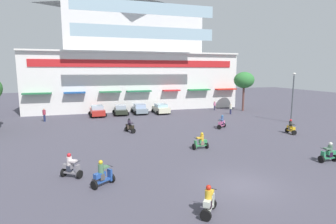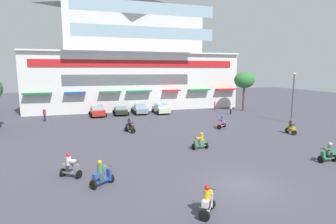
{
  "view_description": "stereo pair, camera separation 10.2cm",
  "coord_description": "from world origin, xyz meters",
  "px_view_note": "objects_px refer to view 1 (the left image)",
  "views": [
    {
      "loc": [
        -8.55,
        -12.83,
        6.66
      ],
      "look_at": [
        1.12,
        18.27,
        1.58
      ],
      "focal_mm": 28.66,
      "sensor_mm": 36.0,
      "label": 1
    },
    {
      "loc": [
        -8.45,
        -12.86,
        6.66
      ],
      "look_at": [
        1.12,
        18.27,
        1.58
      ],
      "focal_mm": 28.66,
      "sensor_mm": 36.0,
      "label": 2
    }
  ],
  "objects_px": {
    "scooter_rider_3": "(222,123)",
    "pedestrian_0": "(215,105)",
    "scooter_rider_7": "(201,142)",
    "scooter_rider_6": "(329,154)",
    "streetlamp_near": "(293,93)",
    "pedestrian_1": "(231,108)",
    "scooter_rider_0": "(71,167)",
    "scooter_rider_1": "(103,175)",
    "pedestrian_2": "(44,114)",
    "scooter_rider_4": "(291,128)",
    "scooter_rider_5": "(130,127)",
    "plaza_tree_1": "(244,80)",
    "scooter_rider_8": "(209,202)",
    "parked_car_1": "(121,110)",
    "parked_car_0": "(97,111)",
    "parked_car_3": "(161,109)",
    "parked_car_2": "(140,109)"
  },
  "relations": [
    {
      "from": "parked_car_3",
      "to": "scooter_rider_0",
      "type": "distance_m",
      "value": 25.8
    },
    {
      "from": "scooter_rider_7",
      "to": "scooter_rider_8",
      "type": "height_order",
      "value": "scooter_rider_8"
    },
    {
      "from": "scooter_rider_3",
      "to": "pedestrian_0",
      "type": "distance_m",
      "value": 14.36
    },
    {
      "from": "plaza_tree_1",
      "to": "scooter_rider_4",
      "type": "bearing_deg",
      "value": -105.42
    },
    {
      "from": "scooter_rider_3",
      "to": "scooter_rider_6",
      "type": "relative_size",
      "value": 1.04
    },
    {
      "from": "scooter_rider_3",
      "to": "scooter_rider_4",
      "type": "relative_size",
      "value": 1.0
    },
    {
      "from": "parked_car_1",
      "to": "parked_car_0",
      "type": "bearing_deg",
      "value": -173.06
    },
    {
      "from": "scooter_rider_3",
      "to": "scooter_rider_5",
      "type": "height_order",
      "value": "scooter_rider_3"
    },
    {
      "from": "scooter_rider_4",
      "to": "streetlamp_near",
      "type": "xyz_separation_m",
      "value": [
        4.68,
        5.2,
        3.11
      ]
    },
    {
      "from": "scooter_rider_0",
      "to": "pedestrian_1",
      "type": "xyz_separation_m",
      "value": [
        22.29,
        18.86,
        0.22
      ]
    },
    {
      "from": "parked_car_3",
      "to": "pedestrian_1",
      "type": "height_order",
      "value": "pedestrian_1"
    },
    {
      "from": "plaza_tree_1",
      "to": "scooter_rider_5",
      "type": "xyz_separation_m",
      "value": [
        -20.56,
        -10.13,
        -4.39
      ]
    },
    {
      "from": "scooter_rider_3",
      "to": "scooter_rider_7",
      "type": "height_order",
      "value": "scooter_rider_3"
    },
    {
      "from": "parked_car_3",
      "to": "pedestrian_2",
      "type": "height_order",
      "value": "pedestrian_2"
    },
    {
      "from": "scooter_rider_0",
      "to": "pedestrian_2",
      "type": "xyz_separation_m",
      "value": [
        -4.17,
        20.76,
        0.33
      ]
    },
    {
      "from": "scooter_rider_6",
      "to": "pedestrian_1",
      "type": "xyz_separation_m",
      "value": [
        4.41,
        21.41,
        0.26
      ]
    },
    {
      "from": "plaza_tree_1",
      "to": "scooter_rider_0",
      "type": "distance_m",
      "value": 33.99
    },
    {
      "from": "parked_car_3",
      "to": "scooter_rider_4",
      "type": "bearing_deg",
      "value": -61.16
    },
    {
      "from": "scooter_rider_1",
      "to": "scooter_rider_6",
      "type": "bearing_deg",
      "value": -2.38
    },
    {
      "from": "streetlamp_near",
      "to": "parked_car_2",
      "type": "bearing_deg",
      "value": 143.68
    },
    {
      "from": "plaza_tree_1",
      "to": "parked_car_0",
      "type": "height_order",
      "value": "plaza_tree_1"
    },
    {
      "from": "parked_car_2",
      "to": "scooter_rider_0",
      "type": "distance_m",
      "value": 25.17
    },
    {
      "from": "scooter_rider_4",
      "to": "plaza_tree_1",
      "type": "bearing_deg",
      "value": 74.58
    },
    {
      "from": "parked_car_1",
      "to": "parked_car_2",
      "type": "bearing_deg",
      "value": 1.42
    },
    {
      "from": "scooter_rider_0",
      "to": "pedestrian_1",
      "type": "distance_m",
      "value": 29.2
    },
    {
      "from": "streetlamp_near",
      "to": "pedestrian_1",
      "type": "bearing_deg",
      "value": 116.8
    },
    {
      "from": "parked_car_0",
      "to": "parked_car_2",
      "type": "distance_m",
      "value": 6.42
    },
    {
      "from": "parked_car_1",
      "to": "scooter_rider_4",
      "type": "xyz_separation_m",
      "value": [
        15.62,
        -17.86,
        -0.1
      ]
    },
    {
      "from": "scooter_rider_1",
      "to": "parked_car_2",
      "type": "bearing_deg",
      "value": 74.04
    },
    {
      "from": "pedestrian_2",
      "to": "scooter_rider_4",
      "type": "bearing_deg",
      "value": -30.45
    },
    {
      "from": "scooter_rider_5",
      "to": "scooter_rider_7",
      "type": "distance_m",
      "value": 9.33
    },
    {
      "from": "parked_car_1",
      "to": "scooter_rider_4",
      "type": "distance_m",
      "value": 23.73
    },
    {
      "from": "scooter_rider_4",
      "to": "streetlamp_near",
      "type": "relative_size",
      "value": 0.24
    },
    {
      "from": "scooter_rider_7",
      "to": "streetlamp_near",
      "type": "xyz_separation_m",
      "value": [
        16.1,
        7.51,
        3.14
      ]
    },
    {
      "from": "scooter_rider_7",
      "to": "pedestrian_0",
      "type": "bearing_deg",
      "value": 60.12
    },
    {
      "from": "pedestrian_0",
      "to": "pedestrian_2",
      "type": "xyz_separation_m",
      "value": [
        -25.99,
        -2.51,
        0.09
      ]
    },
    {
      "from": "parked_car_1",
      "to": "scooter_rider_5",
      "type": "xyz_separation_m",
      "value": [
        -0.57,
        -12.17,
        -0.09
      ]
    },
    {
      "from": "parked_car_0",
      "to": "parked_car_3",
      "type": "height_order",
      "value": "parked_car_0"
    },
    {
      "from": "scooter_rider_3",
      "to": "streetlamp_near",
      "type": "relative_size",
      "value": 0.24
    },
    {
      "from": "scooter_rider_3",
      "to": "pedestrian_2",
      "type": "relative_size",
      "value": 0.89
    },
    {
      "from": "parked_car_3",
      "to": "scooter_rider_3",
      "type": "distance_m",
      "value": 13.12
    },
    {
      "from": "parked_car_1",
      "to": "scooter_rider_4",
      "type": "relative_size",
      "value": 2.61
    },
    {
      "from": "plaza_tree_1",
      "to": "scooter_rider_1",
      "type": "bearing_deg",
      "value": -136.23
    },
    {
      "from": "scooter_rider_8",
      "to": "streetlamp_near",
      "type": "distance_m",
      "value": 26.72
    },
    {
      "from": "pedestrian_1",
      "to": "streetlamp_near",
      "type": "relative_size",
      "value": 0.25
    },
    {
      "from": "parked_car_3",
      "to": "pedestrian_1",
      "type": "bearing_deg",
      "value": -20.92
    },
    {
      "from": "scooter_rider_3",
      "to": "scooter_rider_8",
      "type": "xyz_separation_m",
      "value": [
        -9.75,
        -16.71,
        0.0
      ]
    },
    {
      "from": "scooter_rider_8",
      "to": "scooter_rider_3",
      "type": "bearing_deg",
      "value": 59.74
    },
    {
      "from": "scooter_rider_0",
      "to": "scooter_rider_1",
      "type": "height_order",
      "value": "scooter_rider_1"
    },
    {
      "from": "parked_car_3",
      "to": "scooter_rider_1",
      "type": "height_order",
      "value": "scooter_rider_1"
    }
  ]
}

